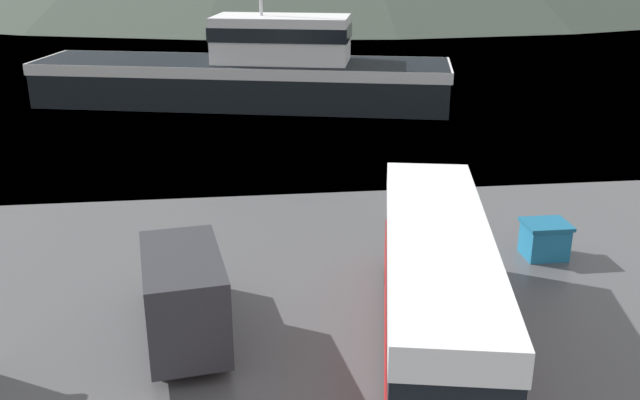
{
  "coord_description": "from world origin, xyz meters",
  "views": [
    {
      "loc": [
        -6.38,
        -8.38,
        10.1
      ],
      "look_at": [
        -3.83,
        13.36,
        2.0
      ],
      "focal_mm": 40.0,
      "sensor_mm": 36.0,
      "label": 1
    }
  ],
  "objects_px": {
    "delivery_van": "(183,292)",
    "fishing_boat": "(250,71)",
    "tour_bus": "(436,285)",
    "storage_bin": "(545,239)",
    "small_boat": "(380,75)"
  },
  "relations": [
    {
      "from": "storage_bin",
      "to": "tour_bus",
      "type": "bearing_deg",
      "value": -134.89
    },
    {
      "from": "delivery_van",
      "to": "small_boat",
      "type": "xyz_separation_m",
      "value": [
        12.25,
        35.22,
        -0.99
      ]
    },
    {
      "from": "tour_bus",
      "to": "fishing_boat",
      "type": "height_order",
      "value": "fishing_boat"
    },
    {
      "from": "delivery_van",
      "to": "fishing_boat",
      "type": "xyz_separation_m",
      "value": [
        2.47,
        28.37,
        0.73
      ]
    },
    {
      "from": "tour_bus",
      "to": "storage_bin",
      "type": "height_order",
      "value": "tour_bus"
    },
    {
      "from": "tour_bus",
      "to": "delivery_van",
      "type": "height_order",
      "value": "tour_bus"
    },
    {
      "from": "small_boat",
      "to": "tour_bus",
      "type": "bearing_deg",
      "value": 143.83
    },
    {
      "from": "tour_bus",
      "to": "storage_bin",
      "type": "bearing_deg",
      "value": 56.78
    },
    {
      "from": "tour_bus",
      "to": "small_boat",
      "type": "height_order",
      "value": "tour_bus"
    },
    {
      "from": "delivery_van",
      "to": "small_boat",
      "type": "distance_m",
      "value": 37.3
    },
    {
      "from": "delivery_van",
      "to": "tour_bus",
      "type": "bearing_deg",
      "value": -20.52
    },
    {
      "from": "delivery_van",
      "to": "small_boat",
      "type": "relative_size",
      "value": 0.92
    },
    {
      "from": "fishing_boat",
      "to": "small_boat",
      "type": "xyz_separation_m",
      "value": [
        9.78,
        6.86,
        -1.72
      ]
    },
    {
      "from": "tour_bus",
      "to": "fishing_boat",
      "type": "xyz_separation_m",
      "value": [
        -3.92,
        29.77,
        0.19
      ]
    },
    {
      "from": "storage_bin",
      "to": "fishing_boat",
      "type": "bearing_deg",
      "value": 110.53
    }
  ]
}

